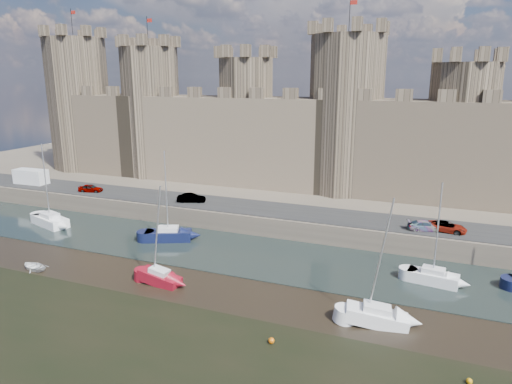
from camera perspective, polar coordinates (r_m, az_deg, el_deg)
water_channel at (r=51.21m, az=2.97°, el=-8.36°), size 160.00×12.00×0.08m
quay at (r=84.28m, az=10.82°, el=1.35°), size 160.00×60.00×2.50m
road at (r=59.39m, az=6.09°, el=-2.62°), size 160.00×7.00×0.10m
castle at (r=71.05m, az=8.84°, el=7.60°), size 108.50×11.00×29.00m
car_0 at (r=74.05m, az=-19.98°, el=0.43°), size 3.83×2.30×1.22m
car_1 at (r=64.54m, az=-8.09°, el=-0.76°), size 4.17×2.62×1.30m
car_2 at (r=55.87m, az=20.46°, el=-3.98°), size 4.39×2.70×1.19m
car_3 at (r=56.27m, az=22.68°, el=-4.04°), size 4.61×2.49×1.23m
van at (r=83.36m, az=-26.31°, el=1.71°), size 5.66×2.39×2.44m
sailboat_0 at (r=67.78m, az=-24.34°, el=-3.21°), size 6.37×3.97×11.14m
sailboat_1 at (r=57.34m, az=-10.91°, el=-5.20°), size 5.97×4.23×11.16m
sailboat_2 at (r=48.36m, az=21.23°, el=-9.79°), size 4.90×2.45×10.14m
sailboat_4 at (r=46.21m, az=-11.95°, el=-10.32°), size 4.38×1.97×9.97m
sailboat_5 at (r=39.76m, az=14.83°, el=-14.72°), size 5.27×2.75×10.83m
dinghy_6 at (r=53.95m, az=-26.02°, el=-8.34°), size 3.44×2.76×0.63m
buoy_1 at (r=36.43m, az=1.94°, el=-18.08°), size 0.48×0.48×0.48m
buoy_3 at (r=35.49m, az=25.11°, el=-20.62°), size 0.41×0.41×0.41m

